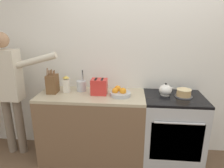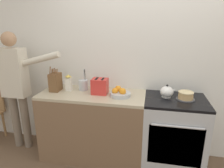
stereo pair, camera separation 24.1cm
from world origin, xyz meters
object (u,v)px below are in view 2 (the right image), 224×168
utensil_crock (83,85)px  layer_cake (186,96)px  person_baker (16,82)px  tea_kettle (167,92)px  knife_block (55,82)px  stove_range (173,134)px  toaster (100,86)px  fruit_bowl (120,93)px  milk_carton (69,83)px

utensil_crock → layer_cake: bearing=-4.2°
layer_cake → person_baker: bearing=-179.8°
tea_kettle → person_baker: person_baker is taller
knife_block → person_baker: bearing=-179.8°
stove_range → toaster: 1.08m
knife_block → person_baker: (-0.59, -0.00, -0.03)m
fruit_bowl → person_baker: bearing=178.7°
tea_kettle → milk_carton: (-1.25, -0.01, 0.04)m
milk_carton → utensil_crock: bearing=21.2°
fruit_bowl → milk_carton: 0.70m
knife_block → fruit_bowl: (0.86, -0.03, -0.08)m
layer_cake → milk_carton: bearing=178.9°
knife_block → toaster: bearing=0.4°
person_baker → knife_block: bearing=-6.1°
stove_range → layer_cake: size_ratio=4.30×
toaster → person_baker: bearing=-179.7°
stove_range → utensil_crock: (-1.18, 0.12, 0.53)m
toaster → person_baker: 1.19m
layer_cake → person_baker: 2.22m
layer_cake → toaster: 1.04m
layer_cake → toaster: size_ratio=1.00×
utensil_crock → person_baker: size_ratio=0.17×
toaster → milk_carton: milk_carton is taller
tea_kettle → toaster: 0.82m
stove_range → layer_cake: bearing=10.9°
utensil_crock → fruit_bowl: utensil_crock is taller
tea_kettle → person_baker: bearing=-178.7°
utensil_crock → stove_range: bearing=-5.6°
fruit_bowl → knife_block: bearing=177.7°
fruit_bowl → toaster: toaster is taller
knife_block → toaster: size_ratio=1.56×
stove_range → person_baker: 2.19m
knife_block → stove_range: bearing=-0.6°
person_baker → utensil_crock: bearing=-0.1°
layer_cake → milk_carton: 1.46m
tea_kettle → fruit_bowl: bearing=-172.0°
layer_cake → person_baker: size_ratio=0.13×
tea_kettle → fruit_bowl: 0.57m
knife_block → utensil_crock: bearing=16.1°
tea_kettle → utensil_crock: (-1.07, 0.06, 0.01)m
milk_carton → person_baker: person_baker is taller
layer_cake → person_baker: (-2.22, -0.01, 0.04)m
knife_block → utensil_crock: (0.35, 0.10, -0.05)m
stove_range → layer_cake: 0.51m
knife_block → person_baker: size_ratio=0.20×
toaster → person_baker: size_ratio=0.13×
toaster → stove_range: bearing=-1.2°
utensil_crock → toaster: 0.27m
tea_kettle → knife_block: 1.42m
layer_cake → tea_kettle: bearing=169.5°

